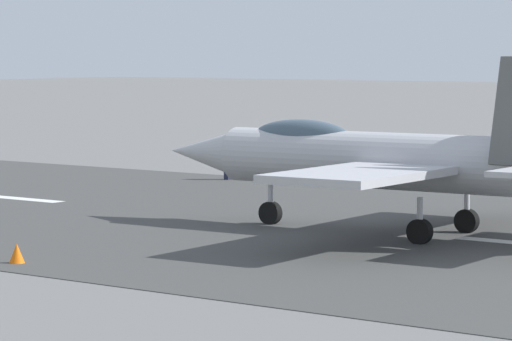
# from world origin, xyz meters

# --- Properties ---
(fighter_jet) EXTENTS (16.13, 13.58, 5.56)m
(fighter_jet) POSITION_xyz_m (5.62, 0.41, 2.37)
(fighter_jet) COLOR #B4B4B9
(fighter_jet) RESTS_ON ground
(crew_person) EXTENTS (0.70, 0.36, 1.57)m
(crew_person) POSITION_xyz_m (21.47, -11.38, 0.78)
(crew_person) COLOR #1E2338
(crew_person) RESTS_ON ground
(marker_cone_mid) EXTENTS (0.44, 0.44, 0.55)m
(marker_cone_mid) POSITION_xyz_m (10.56, 11.79, 0.28)
(marker_cone_mid) COLOR orange
(marker_cone_mid) RESTS_ON ground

